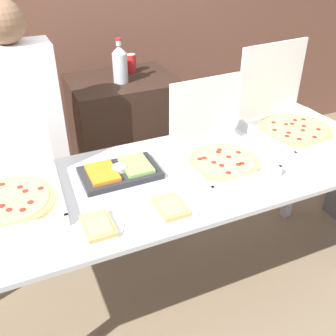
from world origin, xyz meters
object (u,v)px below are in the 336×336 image
(veggie_tray, at_px, (120,172))
(soda_bottle, at_px, (120,64))
(pizza_box_near_left, at_px, (219,150))
(soda_can_colored, at_px, (131,63))
(pizza_box_far_right, at_px, (289,117))
(paper_plate_front_right, at_px, (98,227))
(pizza_box_far_left, at_px, (8,186))
(paper_plate_front_center, at_px, (170,208))
(person_guest_plaid, at_px, (30,145))
(soda_can_silver, at_px, (123,67))

(veggie_tray, bearing_deg, soda_bottle, 70.67)
(pizza_box_near_left, height_order, soda_can_colored, pizza_box_near_left)
(pizza_box_far_right, relative_size, soda_bottle, 1.90)
(veggie_tray, relative_size, soda_bottle, 1.35)
(paper_plate_front_right, relative_size, soda_bottle, 0.74)
(soda_bottle, bearing_deg, pizza_box_far_left, -134.56)
(pizza_box_far_right, distance_m, veggie_tray, 1.08)
(pizza_box_far_left, relative_size, pizza_box_far_right, 0.88)
(pizza_box_far_left, relative_size, veggie_tray, 1.24)
(pizza_box_near_left, distance_m, paper_plate_front_center, 0.48)
(pizza_box_near_left, bearing_deg, person_guest_plaid, 141.36)
(soda_can_silver, bearing_deg, paper_plate_front_right, -113.07)
(pizza_box_far_left, height_order, pizza_box_far_right, pizza_box_far_right)
(pizza_box_near_left, distance_m, soda_bottle, 0.96)
(pizza_box_near_left, relative_size, person_guest_plaid, 0.27)
(pizza_box_far_right, xyz_separation_m, paper_plate_front_center, (-0.96, -0.42, -0.07))
(soda_can_colored, bearing_deg, pizza_box_far_left, -133.60)
(paper_plate_front_center, height_order, soda_bottle, soda_bottle)
(pizza_box_far_right, height_order, soda_can_silver, pizza_box_far_right)
(pizza_box_far_left, relative_size, paper_plate_front_center, 1.85)
(paper_plate_front_right, xyz_separation_m, soda_bottle, (0.49, 1.16, 0.28))
(pizza_box_far_left, height_order, veggie_tray, pizza_box_far_left)
(pizza_box_near_left, height_order, pizza_box_far_right, pizza_box_far_right)
(paper_plate_front_center, distance_m, soda_can_colored, 1.38)
(paper_plate_front_right, distance_m, soda_can_colored, 1.48)
(pizza_box_far_left, xyz_separation_m, pizza_box_far_right, (1.59, 0.06, 0.01))
(paper_plate_front_right, bearing_deg, pizza_box_near_left, 19.73)
(pizza_box_near_left, bearing_deg, soda_can_colored, 91.93)
(paper_plate_front_center, height_order, soda_can_colored, soda_can_colored)
(paper_plate_front_center, bearing_deg, soda_can_silver, 80.13)
(veggie_tray, relative_size, soda_can_silver, 3.09)
(veggie_tray, bearing_deg, soda_can_colored, 66.90)
(paper_plate_front_center, bearing_deg, pizza_box_near_left, 33.56)
(soda_can_silver, relative_size, person_guest_plaid, 0.08)
(pizza_box_far_right, relative_size, person_guest_plaid, 0.33)
(pizza_box_far_right, xyz_separation_m, person_guest_plaid, (-1.44, 0.47, -0.10))
(pizza_box_far_right, bearing_deg, soda_can_silver, 125.42)
(pizza_box_far_left, bearing_deg, paper_plate_front_center, -26.48)
(soda_can_colored, height_order, person_guest_plaid, person_guest_plaid)
(soda_can_silver, xyz_separation_m, soda_can_colored, (0.08, 0.05, 0.00))
(soda_bottle, xyz_separation_m, soda_can_silver, (0.05, 0.11, -0.06))
(pizza_box_far_right, xyz_separation_m, soda_can_colored, (-0.66, 0.92, 0.15))
(pizza_box_far_right, bearing_deg, person_guest_plaid, 156.64)
(pizza_box_near_left, height_order, person_guest_plaid, person_guest_plaid)
(pizza_box_far_left, relative_size, paper_plate_front_right, 2.29)
(pizza_box_far_right, bearing_deg, paper_plate_front_center, -161.63)
(pizza_box_far_left, relative_size, soda_bottle, 1.68)
(veggie_tray, height_order, soda_bottle, soda_bottle)
(soda_bottle, height_order, soda_can_silver, soda_bottle)
(person_guest_plaid, bearing_deg, paper_plate_front_center, 118.38)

